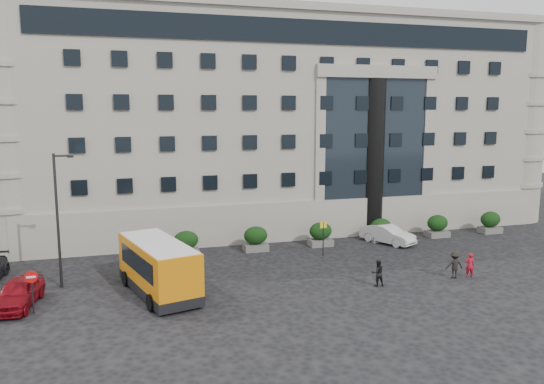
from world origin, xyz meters
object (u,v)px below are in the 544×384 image
(hedge_b, at_px, (256,239))
(hedge_e, at_px, (437,226))
(white_taxi, at_px, (388,234))
(pedestrian_a, at_px, (470,265))
(pedestrian_b, at_px, (378,273))
(pedestrian_c, at_px, (454,265))
(parked_car_d, at_px, (59,232))
(street_lamp, at_px, (58,215))
(red_truck, at_px, (11,219))
(parked_car_a, at_px, (18,293))
(hedge_a, at_px, (186,243))
(no_entry_sign, at_px, (32,283))
(hedge_c, at_px, (321,234))
(hedge_f, at_px, (490,222))
(hedge_d, at_px, (381,230))
(minibus, at_px, (158,265))
(bus_stop_sign, at_px, (323,233))

(hedge_b, relative_size, hedge_e, 1.00)
(hedge_b, xyz_separation_m, white_taxi, (10.57, -0.80, -0.19))
(white_taxi, height_order, pedestrian_a, pedestrian_a)
(white_taxi, relative_size, pedestrian_a, 2.83)
(pedestrian_b, distance_m, pedestrian_c, 5.34)
(parked_car_d, height_order, white_taxi, white_taxi)
(street_lamp, relative_size, pedestrian_a, 5.07)
(red_truck, height_order, parked_car_a, red_truck)
(street_lamp, bearing_deg, hedge_a, 31.16)
(parked_car_a, relative_size, pedestrian_a, 2.87)
(pedestrian_c, bearing_deg, street_lamp, -0.58)
(no_entry_sign, xyz_separation_m, red_truck, (-4.26, 19.41, -0.26))
(hedge_b, relative_size, pedestrian_c, 1.08)
(hedge_c, xyz_separation_m, pedestrian_b, (-0.21, -9.84, -0.13))
(hedge_a, relative_size, hedge_b, 1.00)
(hedge_c, distance_m, pedestrian_a, 11.72)
(parked_car_d, bearing_deg, pedestrian_a, -40.43)
(pedestrian_b, bearing_deg, hedge_f, -143.06)
(hedge_d, bearing_deg, parked_car_d, 162.72)
(hedge_e, height_order, street_lamp, street_lamp)
(hedge_c, height_order, minibus, minibus)
(parked_car_a, distance_m, pedestrian_a, 26.56)
(street_lamp, height_order, parked_car_d, street_lamp)
(hedge_c, distance_m, no_entry_sign, 21.33)
(street_lamp, height_order, bus_stop_sign, street_lamp)
(red_truck, distance_m, pedestrian_c, 35.29)
(hedge_a, relative_size, minibus, 0.24)
(hedge_c, bearing_deg, hedge_f, 0.00)
(hedge_b, height_order, red_truck, red_truck)
(hedge_f, relative_size, pedestrian_a, 1.17)
(hedge_c, bearing_deg, white_taxi, -8.47)
(hedge_f, bearing_deg, pedestrian_a, -133.48)
(hedge_c, relative_size, street_lamp, 0.23)
(hedge_f, xyz_separation_m, no_entry_sign, (-35.00, -8.84, 0.72))
(hedge_d, relative_size, hedge_e, 1.00)
(hedge_d, xyz_separation_m, white_taxi, (0.17, -0.80, -0.19))
(minibus, height_order, white_taxi, minibus)
(hedge_d, relative_size, street_lamp, 0.23)
(hedge_d, relative_size, bus_stop_sign, 0.73)
(hedge_e, height_order, pedestrian_b, hedge_e)
(hedge_d, relative_size, parked_car_a, 0.41)
(hedge_e, distance_m, parked_car_d, 31.06)
(street_lamp, height_order, parked_car_a, street_lamp)
(hedge_d, distance_m, hedge_f, 10.40)
(hedge_a, height_order, hedge_c, same)
(hedge_b, distance_m, hedge_f, 20.80)
(minibus, bearing_deg, pedestrian_a, -22.20)
(red_truck, height_order, pedestrian_b, red_truck)
(red_truck, bearing_deg, parked_car_d, -45.89)
(hedge_a, xyz_separation_m, hedge_f, (26.00, 0.00, 0.00))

